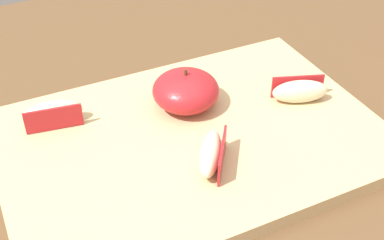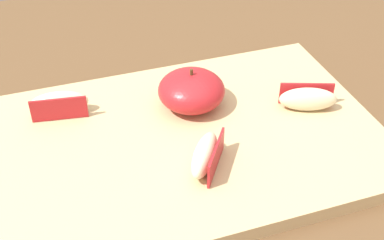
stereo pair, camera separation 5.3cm
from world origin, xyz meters
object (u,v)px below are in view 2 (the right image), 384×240
cutting_board (192,140)px  apple_wedge_left (59,103)px  apple_wedge_back (308,99)px  apple_wedge_middle (206,155)px  apple_half_skin_up (191,90)px

cutting_board → apple_wedge_left: bearing=147.4°
apple_wedge_back → apple_wedge_left: same height
cutting_board → apple_wedge_left: (-0.13, 0.08, 0.02)m
cutting_board → apple_wedge_back: (0.14, 0.00, 0.02)m
apple_wedge_left → cutting_board: bearing=-32.6°
apple_wedge_back → apple_wedge_middle: bearing=-159.6°
apple_half_skin_up → apple_wedge_left: apple_half_skin_up is taller
apple_half_skin_up → apple_wedge_left: 0.15m
apple_half_skin_up → apple_wedge_left: size_ratio=1.13×
cutting_board → apple_half_skin_up: bearing=72.0°
cutting_board → apple_wedge_middle: bearing=-93.6°
apple_half_skin_up → apple_wedge_left: (-0.15, 0.03, -0.01)m
apple_half_skin_up → apple_wedge_back: apple_half_skin_up is taller
apple_half_skin_up → apple_wedge_middle: 0.11m
apple_wedge_back → cutting_board: bearing=-179.3°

